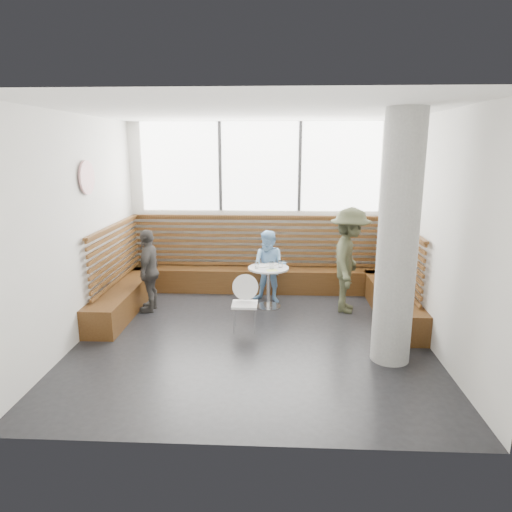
{
  "coord_description": "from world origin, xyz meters",
  "views": [
    {
      "loc": [
        0.35,
        -6.24,
        2.74
      ],
      "look_at": [
        0.0,
        1.0,
        1.0
      ],
      "focal_mm": 32.0,
      "sensor_mm": 36.0,
      "label": 1
    }
  ],
  "objects_px": {
    "concrete_column": "(398,241)",
    "cafe_chair": "(245,298)",
    "adult_man": "(349,260)",
    "cafe_table": "(268,279)",
    "child_left": "(149,270)",
    "child_back": "(270,267)"
  },
  "relations": [
    {
      "from": "child_left",
      "to": "cafe_chair",
      "type": "bearing_deg",
      "value": 66.08
    },
    {
      "from": "adult_man",
      "to": "cafe_chair",
      "type": "bearing_deg",
      "value": 131.11
    },
    {
      "from": "concrete_column",
      "to": "adult_man",
      "type": "bearing_deg",
      "value": 99.17
    },
    {
      "from": "cafe_chair",
      "to": "concrete_column",
      "type": "bearing_deg",
      "value": -25.73
    },
    {
      "from": "cafe_table",
      "to": "cafe_chair",
      "type": "bearing_deg",
      "value": -108.88
    },
    {
      "from": "child_left",
      "to": "adult_man",
      "type": "bearing_deg",
      "value": 92.14
    },
    {
      "from": "cafe_chair",
      "to": "child_back",
      "type": "distance_m",
      "value": 1.33
    },
    {
      "from": "concrete_column",
      "to": "child_back",
      "type": "xyz_separation_m",
      "value": [
        -1.64,
        2.22,
        -0.95
      ]
    },
    {
      "from": "adult_man",
      "to": "child_back",
      "type": "bearing_deg",
      "value": 87.29
    },
    {
      "from": "adult_man",
      "to": "cafe_table",
      "type": "bearing_deg",
      "value": 99.17
    },
    {
      "from": "cafe_chair",
      "to": "child_back",
      "type": "bearing_deg",
      "value": 74.42
    },
    {
      "from": "concrete_column",
      "to": "child_back",
      "type": "distance_m",
      "value": 2.92
    },
    {
      "from": "cafe_table",
      "to": "adult_man",
      "type": "height_order",
      "value": "adult_man"
    },
    {
      "from": "child_back",
      "to": "cafe_table",
      "type": "bearing_deg",
      "value": -76.84
    },
    {
      "from": "adult_man",
      "to": "child_left",
      "type": "height_order",
      "value": "adult_man"
    },
    {
      "from": "cafe_chair",
      "to": "child_back",
      "type": "height_order",
      "value": "child_back"
    },
    {
      "from": "child_back",
      "to": "child_left",
      "type": "xyz_separation_m",
      "value": [
        -2.03,
        -0.53,
        0.05
      ]
    },
    {
      "from": "adult_man",
      "to": "child_back",
      "type": "distance_m",
      "value": 1.42
    },
    {
      "from": "cafe_table",
      "to": "cafe_chair",
      "type": "height_order",
      "value": "cafe_chair"
    },
    {
      "from": "cafe_table",
      "to": "child_back",
      "type": "xyz_separation_m",
      "value": [
        0.02,
        0.29,
        0.14
      ]
    },
    {
      "from": "concrete_column",
      "to": "cafe_chair",
      "type": "height_order",
      "value": "concrete_column"
    },
    {
      "from": "cafe_table",
      "to": "cafe_chair",
      "type": "distance_m",
      "value": 1.04
    }
  ]
}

